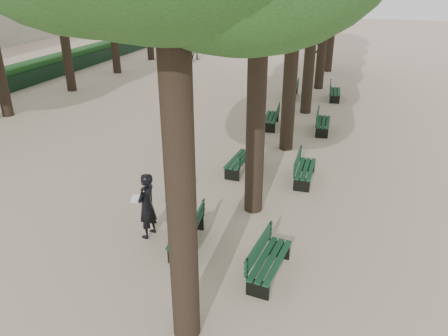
% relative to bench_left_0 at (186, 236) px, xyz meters
% --- Properties ---
extents(ground, '(120.00, 120.00, 0.00)m').
position_rel_bench_left_0_xyz_m(ground, '(-0.37, -0.68, -0.27)').
color(ground, '#C9AF98').
rests_on(ground, ground).
extents(bench_left_0, '(0.81, 1.86, 0.92)m').
position_rel_bench_left_0_xyz_m(bench_left_0, '(0.00, 0.00, 0.00)').
color(bench_left_0, black).
rests_on(bench_left_0, ground).
extents(bench_left_1, '(0.66, 1.83, 0.92)m').
position_rel_bench_left_0_xyz_m(bench_left_1, '(0.00, 4.74, 0.00)').
color(bench_left_1, black).
rests_on(bench_left_1, ground).
extents(bench_left_2, '(0.76, 1.85, 0.92)m').
position_rel_bench_left_0_xyz_m(bench_left_2, '(0.00, 9.69, 0.00)').
color(bench_left_2, black).
rests_on(bench_left_2, ground).
extents(bench_left_3, '(0.72, 1.84, 0.92)m').
position_rel_bench_left_0_xyz_m(bench_left_3, '(0.00, 14.80, 0.00)').
color(bench_left_3, black).
rests_on(bench_left_3, ground).
extents(bench_right_0, '(0.73, 1.85, 0.92)m').
position_rel_bench_left_0_xyz_m(bench_right_0, '(2.27, -0.54, 0.00)').
color(bench_right_0, black).
rests_on(bench_right_0, ground).
extents(bench_right_1, '(0.64, 1.82, 0.92)m').
position_rel_bench_left_0_xyz_m(bench_right_1, '(2.27, 4.66, 0.00)').
color(bench_right_1, black).
rests_on(bench_right_1, ground).
extents(bench_right_2, '(0.69, 1.83, 0.92)m').
position_rel_bench_left_0_xyz_m(bench_right_2, '(2.27, 9.73, 0.00)').
color(bench_right_2, black).
rests_on(bench_right_2, ground).
extents(bench_right_3, '(0.73, 1.84, 0.92)m').
position_rel_bench_left_0_xyz_m(bench_right_3, '(2.27, 15.12, 0.00)').
color(bench_right_3, black).
rests_on(bench_right_3, ground).
extents(man_with_map, '(0.65, 0.75, 1.79)m').
position_rel_bench_left_0_xyz_m(man_with_map, '(-1.13, 0.12, 0.63)').
color(man_with_map, black).
rests_on(man_with_map, ground).
extents(pedestrian_e, '(1.38, 1.48, 1.80)m').
position_rel_bench_left_0_xyz_m(pedestrian_e, '(-8.93, 19.88, 0.63)').
color(pedestrian_e, '#262628').
rests_on(pedestrian_e, ground).
extents(pedestrian_a, '(0.94, 0.74, 1.80)m').
position_rel_bench_left_0_xyz_m(pedestrian_a, '(-8.97, 23.29, 0.63)').
color(pedestrian_a, '#262628').
rests_on(pedestrian_a, ground).
extents(pedestrian_b, '(1.10, 0.55, 1.64)m').
position_rel_bench_left_0_xyz_m(pedestrian_b, '(0.29, 24.42, 0.55)').
color(pedestrian_b, '#262628').
rests_on(pedestrian_b, ground).
extents(fence, '(0.08, 42.00, 0.90)m').
position_rel_bench_left_0_xyz_m(fence, '(-15.37, 10.32, 0.18)').
color(fence, black).
rests_on(fence, ground).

